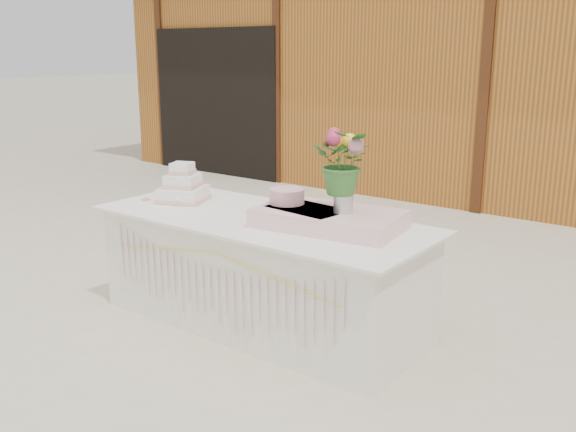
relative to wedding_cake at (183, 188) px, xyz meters
The scene contains 9 objects.
ground 1.17m from the wedding_cake, ahead, with size 80.00×80.00×0.00m, color beige.
barn 6.07m from the wedding_cake, 82.63° to the left, with size 12.60×4.60×3.30m.
cake_table 0.92m from the wedding_cake, ahead, with size 2.40×1.00×0.77m.
wedding_cake is the anchor object (origin of this frame).
pink_cake_stand 0.96m from the wedding_cake, ahead, with size 0.30×0.30×0.22m.
satin_runner 1.29m from the wedding_cake, ahead, with size 0.92×0.53×0.12m, color beige.
flower_vase 1.40m from the wedding_cake, ahead, with size 0.12×0.12×0.17m, color silver.
bouquet 1.45m from the wedding_cake, ahead, with size 0.37×0.32×0.41m, color #326629.
loose_flowers 0.27m from the wedding_cake, behind, with size 0.15×0.37×0.02m, color #CE7E90, non-canonical shape.
Camera 1 is at (2.70, -3.25, 1.88)m, focal length 40.00 mm.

